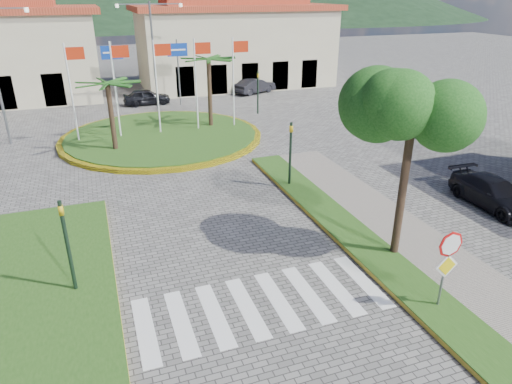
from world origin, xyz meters
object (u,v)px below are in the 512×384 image
object	(u,v)px
deciduous_tree	(413,113)
car_side_right	(494,193)
car_dark_b	(255,86)
roundabout_island	(162,136)
car_dark_a	(147,97)
stop_sign	(448,258)

from	to	relation	value
deciduous_tree	car_side_right	distance (m)	8.18
car_dark_b	car_side_right	distance (m)	26.34
deciduous_tree	car_dark_b	xyz separation A→B (m)	(4.90, 28.29, -4.50)
roundabout_island	deciduous_tree	distance (m)	18.55
car_dark_a	car_side_right	xyz separation A→B (m)	(11.61, -24.97, -0.02)
car_dark_a	car_dark_b	xyz separation A→B (m)	(10.00, 1.32, 0.03)
deciduous_tree	roundabout_island	bearing A→B (deg)	107.91
stop_sign	car_side_right	bearing A→B (deg)	35.35
car_dark_b	car_side_right	size ratio (longest dim) A/B	0.95
stop_sign	roundabout_island	bearing A→B (deg)	103.73
car_dark_b	car_side_right	world-z (taller)	car_dark_b
roundabout_island	car_dark_b	bearing A→B (deg)	47.37
deciduous_tree	car_dark_b	size ratio (longest dim) A/B	1.66
car_dark_a	deciduous_tree	bearing A→B (deg)	-169.12
car_side_right	roundabout_island	bearing A→B (deg)	130.10
car_dark_b	deciduous_tree	bearing A→B (deg)	146.34
car_dark_a	car_side_right	distance (m)	27.54
car_side_right	deciduous_tree	bearing A→B (deg)	-161.45
stop_sign	car_dark_b	world-z (taller)	stop_sign
deciduous_tree	car_dark_b	world-z (taller)	deciduous_tree
roundabout_island	stop_sign	xyz separation A→B (m)	(4.90, -20.04, 1.62)
stop_sign	car_side_right	size ratio (longest dim) A/B	0.61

